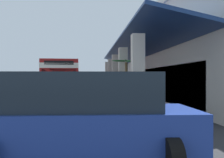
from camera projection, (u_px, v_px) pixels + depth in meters
ground at (150, 99)px, 21.03m from camera, size 120.00×120.00×0.00m
curb_strip at (105, 98)px, 21.18m from camera, size 30.65×0.50×0.12m
plaza_building at (213, 56)px, 21.97m from camera, size 25.84×15.07×7.47m
transit_bus at (64, 77)px, 21.98m from camera, size 11.31×3.16×3.34m
parked_sedan_charcoal at (97, 108)px, 8.80m from camera, size 2.60×4.49×1.47m
parked_suv_blue at (84, 116)px, 5.40m from camera, size 2.80×4.85×1.97m
pedestrian at (84, 93)px, 13.32m from camera, size 0.63×0.48×1.74m
potted_palm at (126, 94)px, 15.77m from camera, size 1.63×1.68×3.03m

